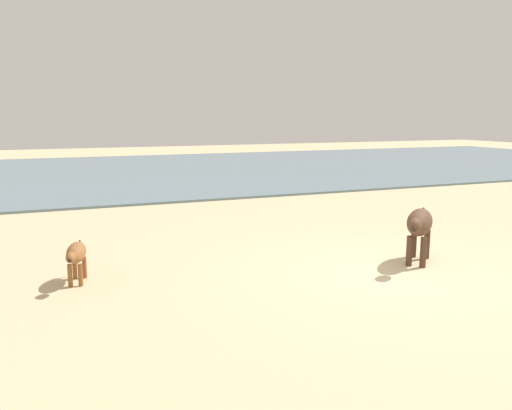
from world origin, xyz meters
The scene contains 4 objects.
ground centered at (0.00, 0.00, 0.00)m, with size 80.00×80.00×0.00m, color #CCB789.
sea_water centered at (0.00, 18.95, 0.04)m, with size 60.00×20.00×0.08m, color slate.
cow_adult_dark centered at (0.84, 0.42, 0.76)m, with size 1.35×1.33×1.05m.
calf_near_brown centered at (-5.38, 1.63, 0.50)m, with size 0.47×1.06×0.69m.
Camera 1 is at (-5.74, -7.38, 2.85)m, focal length 36.09 mm.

